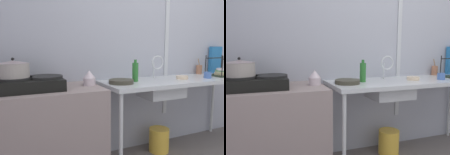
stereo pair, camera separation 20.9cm
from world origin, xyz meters
TOP-DOWN VIEW (x-y plane):
  - wall_back at (0.00, 1.47)m, footprint 5.04×0.10m
  - wall_metal_strip at (0.17, 1.42)m, footprint 0.05×0.01m
  - counter_concrete at (-1.43, 1.13)m, footprint 1.17×0.59m
  - counter_sink at (0.12, 1.13)m, footprint 1.79×0.59m
  - stove at (-1.44, 1.13)m, footprint 0.53×0.39m
  - pot_on_left_burner at (-1.56, 1.13)m, footprint 0.25×0.25m
  - percolator at (-0.93, 1.14)m, footprint 0.12×0.12m
  - sink_basin at (-0.15, 1.08)m, footprint 0.42×0.32m
  - faucet at (-0.12, 1.21)m, footprint 0.16×0.09m
  - frying_pan at (-0.61, 1.11)m, footprint 0.24×0.24m
  - dish_rack at (0.78, 1.11)m, footprint 0.30×0.26m
  - cup_by_rack at (0.45, 1.03)m, footprint 0.08×0.08m
  - small_bowl_on_drainboard at (0.15, 1.10)m, footprint 0.13×0.13m
  - bottle_by_sink at (-0.42, 1.16)m, footprint 0.06×0.06m
  - cereal_box at (0.97, 1.38)m, footprint 0.19×0.06m
  - utensil_jar at (0.67, 1.37)m, footprint 0.07×0.07m
  - bucket_on_floor at (-0.07, 1.20)m, footprint 0.23×0.23m

SIDE VIEW (x-z plane):
  - bucket_on_floor at x=-0.07m, z-range 0.00..0.27m
  - counter_concrete at x=-1.43m, z-range 0.00..0.85m
  - sink_basin at x=-0.15m, z-range 0.68..0.85m
  - counter_sink at x=0.12m, z-range 0.37..1.21m
  - small_bowl_on_drainboard at x=0.15m, z-range 0.85..0.88m
  - frying_pan at x=-0.61m, z-range 0.85..0.88m
  - cup_by_rack at x=0.45m, z-range 0.85..0.92m
  - dish_rack at x=0.78m, z-range 0.77..1.02m
  - stove at x=-1.44m, z-range 0.84..0.96m
  - utensil_jar at x=0.67m, z-range 0.80..1.01m
  - percolator at x=-0.93m, z-range 0.84..0.98m
  - bottle_by_sink at x=-0.42m, z-range 0.83..1.06m
  - faucet at x=-0.12m, z-range 0.89..1.15m
  - pot_on_left_burner at x=-1.56m, z-range 0.95..1.10m
  - cereal_box at x=0.97m, z-range 0.85..1.20m
  - wall_back at x=0.00m, z-range 0.00..2.43m
  - wall_metal_strip at x=0.17m, z-range 0.36..2.30m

